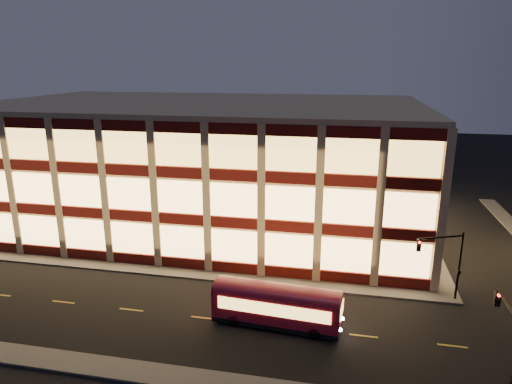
# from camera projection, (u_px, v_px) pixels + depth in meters

# --- Properties ---
(ground) EXTENTS (200.00, 200.00, 0.00)m
(ground) POSITION_uv_depth(u_px,v_px,m) (182.00, 278.00, 41.45)
(ground) COLOR black
(ground) RESTS_ON ground
(sidewalk_office_south) EXTENTS (54.00, 2.00, 0.15)m
(sidewalk_office_south) POSITION_uv_depth(u_px,v_px,m) (156.00, 270.00, 42.95)
(sidewalk_office_south) COLOR #514F4C
(sidewalk_office_south) RESTS_ON ground
(sidewalk_office_east) EXTENTS (2.00, 30.00, 0.15)m
(sidewalk_office_east) POSITION_uv_depth(u_px,v_px,m) (421.00, 231.00, 53.02)
(sidewalk_office_east) COLOR #514F4C
(sidewalk_office_east) RESTS_ON ground
(sidewalk_near) EXTENTS (100.00, 2.00, 0.15)m
(sidewalk_near) POSITION_uv_depth(u_px,v_px,m) (110.00, 368.00, 29.17)
(sidewalk_near) COLOR #514F4C
(sidewalk_near) RESTS_ON ground
(office_building) EXTENTS (50.45, 30.45, 14.50)m
(office_building) POSITION_uv_depth(u_px,v_px,m) (206.00, 161.00, 55.98)
(office_building) COLOR tan
(office_building) RESTS_ON ground
(traffic_signal_far) EXTENTS (3.79, 1.87, 6.00)m
(traffic_signal_far) POSITION_uv_depth(u_px,v_px,m) (445.00, 256.00, 36.27)
(traffic_signal_far) COLOR black
(traffic_signal_far) RESTS_ON ground
(traffic_signal_near) EXTENTS (0.32, 4.45, 6.00)m
(traffic_signal_near) POSITION_uv_depth(u_px,v_px,m) (508.00, 338.00, 25.40)
(traffic_signal_near) COLOR black
(traffic_signal_near) RESTS_ON ground
(trolley_bus) EXTENTS (9.63, 3.15, 3.21)m
(trolley_bus) POSITION_uv_depth(u_px,v_px,m) (277.00, 303.00, 33.68)
(trolley_bus) COLOR maroon
(trolley_bus) RESTS_ON ground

